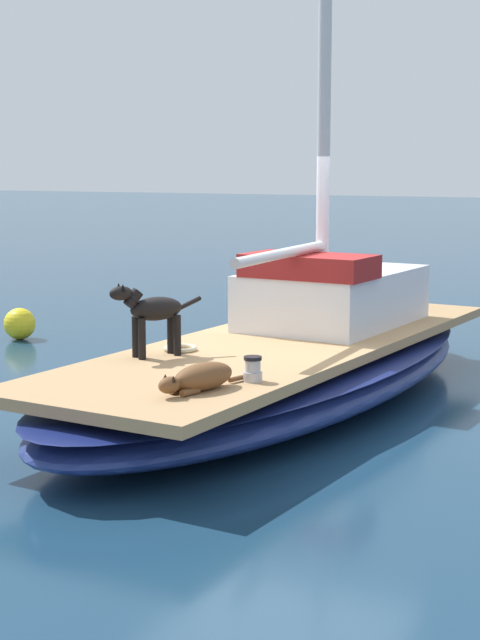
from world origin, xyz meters
name	(u,v)px	position (x,y,z in m)	size (l,w,h in m)	color
ground_plane	(281,404)	(0.00, 0.00, 0.00)	(120.00, 120.00, 0.00)	navy
sailboat_main	(282,372)	(0.00, 0.00, 0.34)	(3.24, 7.45, 0.66)	navy
mast_main	(320,38)	(0.09, 0.74, 3.70)	(0.14, 2.27, 6.78)	silver
cabin_house	(331,294)	(0.12, 1.11, 1.01)	(1.62, 2.35, 0.84)	silver
dog_brown	(200,377)	(0.29, -2.37, 0.77)	(0.43, 0.93, 0.22)	brown
dog_black	(152,312)	(-0.75, -1.31, 1.08)	(0.59, 0.83, 0.70)	black
deck_winch	(253,370)	(0.53, -1.89, 0.76)	(0.16, 0.16, 0.21)	#B7B7BC
coiled_rope	(180,348)	(-0.66, -0.93, 0.68)	(0.32, 0.32, 0.04)	beige
mooring_buoy	(20,324)	(-4.75, 1.95, 0.22)	(0.44, 0.44, 0.44)	yellow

